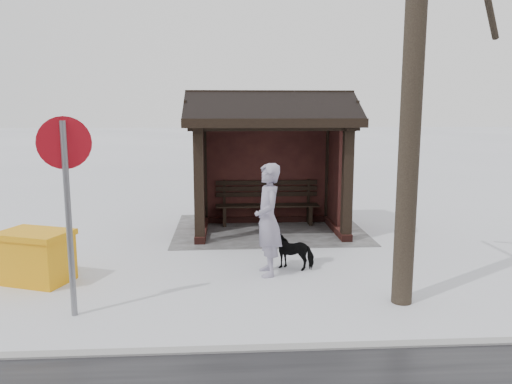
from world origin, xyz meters
TOP-DOWN VIEW (x-y plane):
  - ground at (0.00, 0.00)m, footprint 120.00×120.00m
  - kerb at (0.00, 5.50)m, footprint 120.00×0.15m
  - trampled_patch at (0.00, -0.20)m, footprint 4.20×3.20m
  - bus_shelter at (0.00, -0.16)m, footprint 3.60×2.40m
  - pedestrian at (0.29, 2.87)m, footprint 0.51×0.72m
  - dog at (-0.19, 2.56)m, footprint 0.80×0.56m
  - grit_bin at (3.96, 3.02)m, footprint 1.26×1.06m
  - road_sign at (2.99, 4.35)m, footprint 0.64×0.26m

SIDE VIEW (x-z plane):
  - ground at x=0.00m, z-range 0.00..0.00m
  - trampled_patch at x=0.00m, z-range 0.00..0.02m
  - kerb at x=0.00m, z-range -0.02..0.04m
  - dog at x=-0.19m, z-range 0.00..0.62m
  - grit_bin at x=3.96m, z-range 0.01..0.83m
  - pedestrian at x=0.29m, z-range 0.00..1.85m
  - road_sign at x=2.99m, z-range 0.55..3.17m
  - bus_shelter at x=0.00m, z-range 0.62..3.71m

